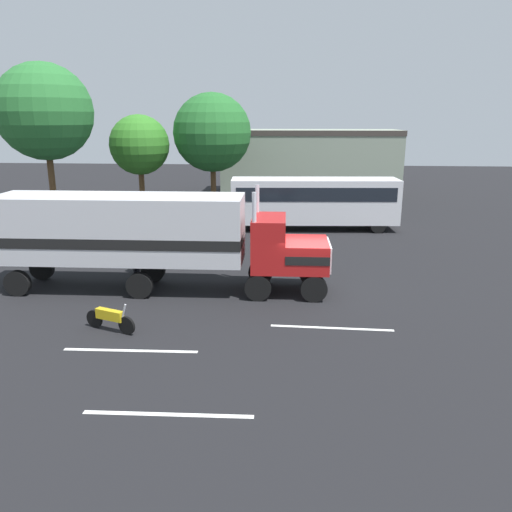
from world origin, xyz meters
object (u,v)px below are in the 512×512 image
(semi_truck, at_px, (147,233))
(tree_left, at_px, (139,145))
(person_bystander, at_px, (136,255))
(tree_center, at_px, (212,133))
(motorcycle, at_px, (110,318))
(tree_right, at_px, (45,112))
(parked_bus, at_px, (314,199))
(parked_car, at_px, (110,224))

(semi_truck, distance_m, tree_left, 20.77)
(person_bystander, bearing_deg, tree_center, 87.41)
(motorcycle, height_order, tree_left, tree_left)
(semi_truck, bearing_deg, tree_center, 91.29)
(tree_right, bearing_deg, tree_center, 34.27)
(motorcycle, bearing_deg, tree_center, 90.79)
(parked_bus, xyz_separation_m, tree_center, (-8.07, 7.88, 4.04))
(semi_truck, relative_size, motorcycle, 7.08)
(parked_bus, relative_size, tree_right, 1.02)
(person_bystander, xyz_separation_m, parked_bus, (8.91, 10.59, 1.17))
(tree_right, bearing_deg, motorcycle, -59.54)
(person_bystander, bearing_deg, tree_left, 105.78)
(person_bystander, height_order, tree_left, tree_left)
(motorcycle, bearing_deg, tree_right, 120.46)
(person_bystander, distance_m, parked_car, 8.56)
(parked_car, xyz_separation_m, tree_left, (-0.83, 9.82, 4.35))
(motorcycle, distance_m, tree_right, 22.28)
(tree_left, height_order, tree_right, tree_right)
(parked_bus, xyz_separation_m, parked_car, (-12.98, -3.06, -1.26))
(parked_car, distance_m, tree_right, 9.57)
(parked_car, xyz_separation_m, tree_right, (-5.44, 3.89, 6.85))
(parked_car, bearing_deg, tree_right, 144.45)
(person_bystander, xyz_separation_m, tree_left, (-4.90, 17.35, 4.27))
(tree_left, bearing_deg, parked_bus, -26.10)
(parked_bus, bearing_deg, tree_center, 135.71)
(person_bystander, distance_m, parked_bus, 13.89)
(semi_truck, height_order, person_bystander, semi_truck)
(parked_car, bearing_deg, tree_center, 65.84)
(person_bystander, distance_m, tree_left, 18.53)
(semi_truck, relative_size, person_bystander, 8.73)
(semi_truck, height_order, parked_car, semi_truck)
(tree_right, bearing_deg, person_bystander, -50.20)
(parked_car, bearing_deg, parked_bus, 13.27)
(semi_truck, xyz_separation_m, motorcycle, (-0.12, -4.47, -2.04))
(parked_bus, height_order, tree_right, tree_right)
(motorcycle, relative_size, tree_right, 0.18)
(parked_car, bearing_deg, semi_truck, -61.32)
(semi_truck, bearing_deg, tree_left, 107.53)
(parked_bus, bearing_deg, parked_car, -166.73)
(tree_center, bearing_deg, semi_truck, -88.71)
(semi_truck, relative_size, tree_right, 1.30)
(parked_bus, relative_size, tree_left, 1.47)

